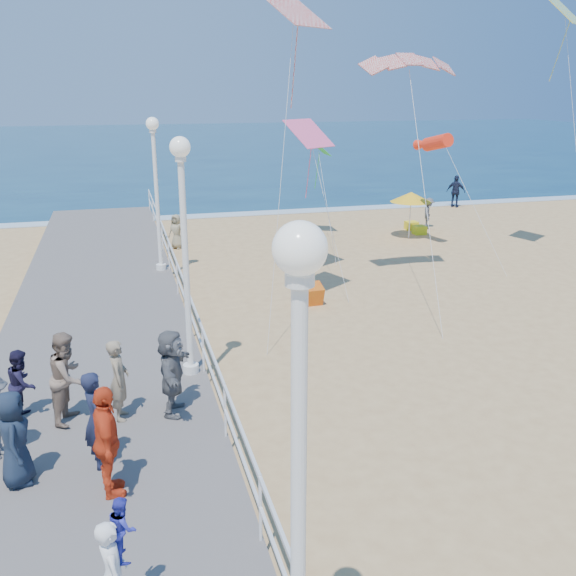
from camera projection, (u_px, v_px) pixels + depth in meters
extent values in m
plane|color=tan|center=(404.00, 363.00, 16.21)|extent=(160.00, 160.00, 0.00)
cube|color=#0D334F|center=(171.00, 145.00, 76.09)|extent=(160.00, 90.00, 0.05)
cube|color=white|center=(245.00, 214.00, 35.09)|extent=(160.00, 1.20, 0.04)
cube|color=slate|center=(95.00, 391.00, 14.30)|extent=(5.00, 44.00, 0.40)
cube|color=white|center=(202.00, 329.00, 14.53)|extent=(0.05, 42.00, 0.06)
cube|color=white|center=(203.00, 349.00, 14.68)|extent=(0.05, 42.00, 0.04)
cylinder|color=white|center=(298.00, 536.00, 5.74)|extent=(0.14, 0.14, 4.70)
sphere|color=white|center=(300.00, 249.00, 4.95)|extent=(0.44, 0.44, 0.44)
cylinder|color=white|center=(191.00, 368.00, 14.74)|extent=(0.36, 0.36, 0.20)
cylinder|color=white|center=(186.00, 270.00, 14.03)|extent=(0.14, 0.14, 4.70)
sphere|color=white|center=(180.00, 147.00, 13.24)|extent=(0.44, 0.44, 0.44)
cylinder|color=white|center=(161.00, 267.00, 23.03)|extent=(0.36, 0.36, 0.20)
cylinder|color=white|center=(157.00, 202.00, 22.33)|extent=(0.14, 0.14, 4.70)
sphere|color=white|center=(152.00, 124.00, 21.53)|extent=(0.44, 0.44, 0.44)
imported|color=white|center=(113.00, 575.00, 7.64)|extent=(0.43, 0.58, 1.48)
imported|color=#3135B8|center=(122.00, 527.00, 7.66)|extent=(0.37, 0.44, 0.82)
imported|color=#181D36|center=(96.00, 419.00, 10.93)|extent=(0.54, 0.71, 1.75)
imported|color=#866E5C|center=(68.00, 377.00, 12.42)|extent=(0.93, 1.06, 1.83)
imported|color=red|center=(107.00, 442.00, 10.09)|extent=(0.55, 1.14, 1.89)
imported|color=#172234|center=(14.00, 438.00, 10.43)|extent=(0.57, 0.83, 1.65)
imported|color=#5D5E62|center=(172.00, 372.00, 12.70)|extent=(0.90, 1.72, 1.77)
imported|color=gray|center=(119.00, 380.00, 12.51)|extent=(0.44, 0.63, 1.65)
imported|color=#191631|center=(22.00, 384.00, 12.60)|extent=(0.59, 0.73, 1.42)
imported|color=#505055|center=(428.00, 213.00, 31.44)|extent=(0.95, 1.12, 1.51)
imported|color=#191F38|center=(456.00, 191.00, 36.90)|extent=(1.08, 1.07, 1.83)
imported|color=gray|center=(176.00, 231.00, 27.52)|extent=(0.86, 0.82, 1.49)
cube|color=red|center=(313.00, 296.00, 20.50)|extent=(0.59, 0.74, 0.74)
cylinder|color=white|center=(410.00, 219.00, 29.32)|extent=(0.05, 0.05, 1.80)
cone|color=yellow|center=(411.00, 197.00, 29.02)|extent=(1.90, 1.90, 0.45)
cube|color=yellow|center=(411.00, 226.00, 31.31)|extent=(0.55, 0.55, 0.40)
cube|color=#CCDC17|center=(419.00, 230.00, 30.36)|extent=(0.55, 0.55, 0.40)
cylinder|color=#FF2E15|center=(437.00, 142.00, 26.11)|extent=(0.97, 2.45, 1.03)
cube|color=#F15890|center=(309.00, 133.00, 22.10)|extent=(1.87, 1.78, 0.91)
cube|color=#199EDB|center=(564.00, 10.00, 23.04)|extent=(1.96, 1.88, 1.06)
cube|color=green|center=(317.00, 146.00, 28.50)|extent=(1.01, 1.30, 0.85)
cube|color=red|center=(294.00, 10.00, 16.62)|extent=(2.04, 1.98, 0.91)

